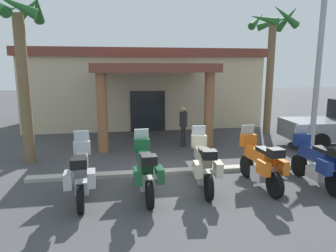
% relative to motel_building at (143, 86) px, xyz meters
% --- Properties ---
extents(ground_plane, '(80.00, 80.00, 0.00)m').
position_rel_motel_building_xyz_m(ground_plane, '(0.02, -10.01, -2.18)').
color(ground_plane, '#424244').
extents(motel_building, '(13.10, 10.13, 4.28)m').
position_rel_motel_building_xyz_m(motel_building, '(0.00, 0.00, 0.00)').
color(motel_building, beige).
rests_on(motel_building, ground_plane).
extents(motorcycle_silver, '(0.73, 2.21, 1.61)m').
position_rel_motel_building_xyz_m(motorcycle_silver, '(-2.43, -10.96, -1.48)').
color(motorcycle_silver, black).
rests_on(motorcycle_silver, ground_plane).
extents(motorcycle_green, '(0.72, 2.21, 1.61)m').
position_rel_motel_building_xyz_m(motorcycle_green, '(-0.83, -10.96, -1.48)').
color(motorcycle_green, black).
rests_on(motorcycle_green, ground_plane).
extents(motorcycle_cream, '(0.74, 2.21, 1.61)m').
position_rel_motel_building_xyz_m(motorcycle_cream, '(0.77, -10.75, -1.48)').
color(motorcycle_cream, black).
rests_on(motorcycle_cream, ground_plane).
extents(motorcycle_orange, '(0.72, 2.21, 1.61)m').
position_rel_motel_building_xyz_m(motorcycle_orange, '(2.37, -10.87, -1.48)').
color(motorcycle_orange, black).
rests_on(motorcycle_orange, ground_plane).
extents(motorcycle_blue, '(0.71, 2.21, 1.61)m').
position_rel_motel_building_xyz_m(motorcycle_blue, '(3.97, -11.06, -1.48)').
color(motorcycle_blue, black).
rests_on(motorcycle_blue, ground_plane).
extents(pedestrian, '(0.32, 0.48, 1.73)m').
position_rel_motel_building_xyz_m(pedestrian, '(1.18, -6.18, -1.18)').
color(pedestrian, black).
rests_on(pedestrian, ground_plane).
extents(palm_tree_near_portico, '(2.40, 2.41, 6.20)m').
position_rel_motel_building_xyz_m(palm_tree_near_portico, '(5.97, -4.12, 2.22)').
color(palm_tree_near_portico, brown).
rests_on(palm_tree_near_portico, ground_plane).
extents(palm_tree_roadside, '(1.91, 1.98, 5.77)m').
position_rel_motel_building_xyz_m(palm_tree_roadside, '(-4.62, -7.41, 1.76)').
color(palm_tree_roadside, brown).
rests_on(palm_tree_roadside, ground_plane).
extents(roadside_sign, '(1.40, 0.18, 6.60)m').
position_rel_motel_building_xyz_m(roadside_sign, '(5.03, -9.19, 2.25)').
color(roadside_sign, '#99999E').
rests_on(roadside_sign, ground_plane).
extents(curb_strip, '(9.99, 0.36, 0.12)m').
position_rel_motel_building_xyz_m(curb_strip, '(0.77, -9.42, -2.12)').
color(curb_strip, '#ADA89E').
rests_on(curb_strip, ground_plane).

